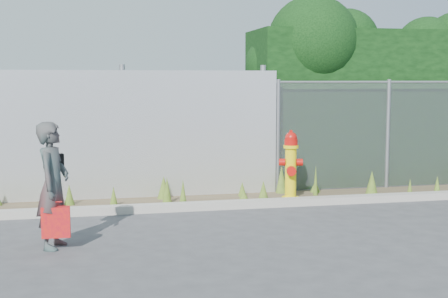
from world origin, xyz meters
TOP-DOWN VIEW (x-y plane):
  - ground at (0.00, 0.00)m, footprint 80.00×80.00m
  - curb at (0.00, 1.80)m, footprint 16.00×0.22m
  - weed_strip at (0.42, 2.47)m, footprint 16.00×1.30m
  - corrugated_fence at (-3.25, 3.01)m, footprint 8.50×0.21m
  - chainlink_fence at (4.25, 3.00)m, footprint 6.50×0.07m
  - hedge at (4.47, 4.04)m, footprint 7.41×2.15m
  - fire_hydrant at (1.04, 2.22)m, footprint 0.40×0.36m
  - woman at (-2.73, -0.01)m, footprint 0.52×0.64m
  - red_tote_bag at (-2.70, -0.17)m, footprint 0.33×0.12m
  - black_shoulder_bag at (-2.72, 0.22)m, footprint 0.24×0.10m

SIDE VIEW (x-z plane):
  - ground at x=0.00m, z-range 0.00..0.00m
  - curb at x=0.00m, z-range 0.00..0.12m
  - weed_strip at x=0.42m, z-range -0.15..0.40m
  - red_tote_bag at x=-2.70m, z-range 0.13..0.57m
  - fire_hydrant at x=1.04m, z-range -0.02..1.18m
  - woman at x=-2.73m, z-range 0.00..1.54m
  - chainlink_fence at x=4.25m, z-range 0.01..2.06m
  - black_shoulder_bag at x=-2.72m, z-range 0.94..1.12m
  - corrugated_fence at x=-3.25m, z-range -0.05..2.25m
  - hedge at x=4.47m, z-range 0.15..3.80m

